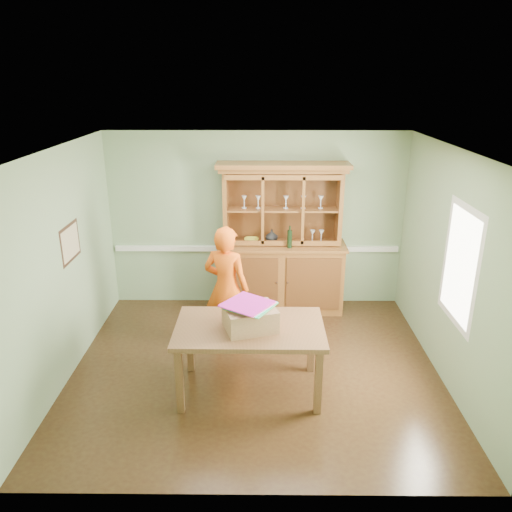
{
  "coord_description": "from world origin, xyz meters",
  "views": [
    {
      "loc": [
        0.06,
        -5.38,
        3.45
      ],
      "look_at": [
        0.01,
        0.4,
        1.35
      ],
      "focal_mm": 35.0,
      "sensor_mm": 36.0,
      "label": 1
    }
  ],
  "objects_px": {
    "china_hutch": "(281,260)",
    "person": "(226,288)",
    "cardboard_box": "(250,318)",
    "dining_table": "(250,334)"
  },
  "relations": [
    {
      "from": "china_hutch",
      "to": "cardboard_box",
      "type": "height_order",
      "value": "china_hutch"
    },
    {
      "from": "china_hutch",
      "to": "dining_table",
      "type": "relative_size",
      "value": 1.37
    },
    {
      "from": "cardboard_box",
      "to": "person",
      "type": "height_order",
      "value": "person"
    },
    {
      "from": "dining_table",
      "to": "cardboard_box",
      "type": "relative_size",
      "value": 3.08
    },
    {
      "from": "china_hutch",
      "to": "person",
      "type": "relative_size",
      "value": 1.35
    },
    {
      "from": "china_hutch",
      "to": "cardboard_box",
      "type": "bearing_deg",
      "value": -100.91
    },
    {
      "from": "dining_table",
      "to": "person",
      "type": "height_order",
      "value": "person"
    },
    {
      "from": "dining_table",
      "to": "cardboard_box",
      "type": "bearing_deg",
      "value": -81.16
    },
    {
      "from": "dining_table",
      "to": "person",
      "type": "bearing_deg",
      "value": 107.74
    },
    {
      "from": "dining_table",
      "to": "person",
      "type": "distance_m",
      "value": 1.08
    }
  ]
}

